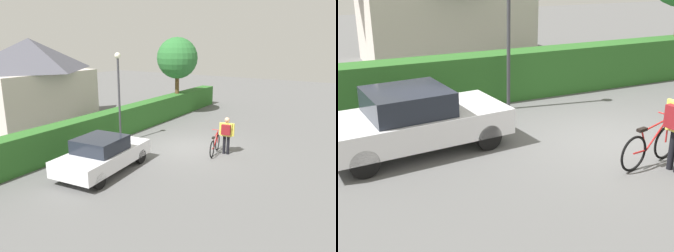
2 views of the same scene
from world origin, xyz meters
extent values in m
plane|color=#5B5B5B|center=(0.00, 0.00, 0.00)|extent=(60.00, 60.00, 0.00)
cube|color=#2C6425|center=(0.00, 4.17, 0.70)|extent=(21.09, 0.90, 1.40)
cube|color=beige|center=(-0.75, 10.16, 1.55)|extent=(6.34, 4.28, 3.10)
pyramid|color=#4C4C56|center=(-0.75, 10.16, 4.04)|extent=(6.66, 4.49, 1.88)
cube|color=silver|center=(-4.13, 1.45, 0.57)|extent=(4.09, 2.18, 0.57)
cube|color=#1E232D|center=(-4.29, 1.44, 1.12)|extent=(1.81, 1.74, 0.52)
cylinder|color=black|center=(-2.89, 2.39, 0.29)|extent=(0.59, 0.24, 0.58)
cylinder|color=black|center=(-2.73, 0.78, 0.29)|extent=(0.59, 0.24, 0.58)
cylinder|color=black|center=(-5.54, 2.13, 0.29)|extent=(0.59, 0.24, 0.58)
cylinder|color=black|center=(-5.38, 0.52, 0.29)|extent=(0.59, 0.24, 0.58)
torus|color=black|center=(0.42, -1.20, 0.37)|extent=(0.73, 0.19, 0.74)
torus|color=black|center=(-0.58, -1.40, 0.37)|extent=(0.73, 0.19, 0.74)
cylinder|color=#B21E1E|center=(0.11, -1.26, 0.64)|extent=(0.65, 0.16, 0.60)
cylinder|color=#B21E1E|center=(-0.30, -1.34, 0.57)|extent=(0.24, 0.08, 0.46)
cylinder|color=#B21E1E|center=(-0.02, -1.29, 0.83)|extent=(0.78, 0.19, 0.14)
cylinder|color=#B21E1E|center=(-0.39, -1.36, 0.36)|extent=(0.39, 0.11, 0.05)
cylinder|color=#B21E1E|center=(0.42, -1.20, 0.64)|extent=(0.04, 0.04, 0.55)
cube|color=black|center=(-0.40, -1.36, 0.83)|extent=(0.24, 0.14, 0.06)
cylinder|color=#B21E1E|center=(0.42, -1.20, 0.95)|extent=(0.12, 0.50, 0.03)
cylinder|color=black|center=(0.16, -1.64, 0.41)|extent=(0.13, 0.13, 0.82)
cylinder|color=black|center=(0.19, -1.80, 0.41)|extent=(0.13, 0.13, 0.82)
cube|color=#D8CC4C|center=(0.17, -1.72, 1.11)|extent=(0.26, 0.50, 0.58)
sphere|color=tan|center=(0.17, -1.72, 1.54)|extent=(0.22, 0.22, 0.22)
cylinder|color=#D8CC4C|center=(0.13, -1.43, 1.12)|extent=(0.09, 0.09, 0.55)
cylinder|color=#D8CC4C|center=(0.21, -2.01, 1.12)|extent=(0.09, 0.09, 0.55)
cube|color=maroon|center=(0.02, -1.74, 1.14)|extent=(0.21, 0.40, 0.44)
cylinder|color=#38383D|center=(-1.12, 3.20, 2.03)|extent=(0.10, 0.10, 4.06)
sphere|color=#F2EDCC|center=(-1.12, 3.20, 4.18)|extent=(0.28, 0.28, 0.28)
cylinder|color=brown|center=(5.97, 4.25, 1.47)|extent=(0.27, 0.27, 2.93)
sphere|color=#2C6C32|center=(5.97, 4.25, 3.74)|extent=(2.68, 2.68, 2.68)
camera|label=1|loc=(-12.63, -6.82, 4.83)|focal=34.75mm
camera|label=2|loc=(-6.12, -7.49, 3.85)|focal=47.29mm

